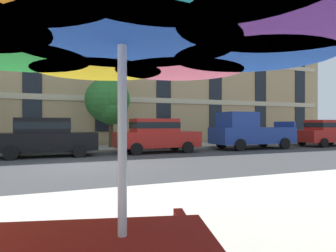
# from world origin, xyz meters

# --- Properties ---
(ground_plane) EXTENTS (120.00, 120.00, 0.00)m
(ground_plane) POSITION_xyz_m (0.00, 0.00, 0.00)
(ground_plane) COLOR #38383A
(sidewalk_far) EXTENTS (56.00, 3.60, 0.12)m
(sidewalk_far) POSITION_xyz_m (0.00, 6.80, 0.06)
(sidewalk_far) COLOR #9E998E
(sidewalk_far) RESTS_ON ground
(apartment_building) EXTENTS (43.20, 12.08, 16.00)m
(apartment_building) POSITION_xyz_m (-0.00, 14.99, 8.00)
(apartment_building) COLOR tan
(apartment_building) RESTS_ON ground
(sedan_black) EXTENTS (4.40, 1.98, 1.78)m
(sedan_black) POSITION_xyz_m (-1.35, 3.70, 0.95)
(sedan_black) COLOR black
(sedan_black) RESTS_ON ground
(sedan_red) EXTENTS (4.40, 1.98, 1.78)m
(sedan_red) POSITION_xyz_m (4.02, 3.70, 0.95)
(sedan_red) COLOR #B21E19
(sedan_red) RESTS_ON ground
(pickup_blue) EXTENTS (5.10, 2.12, 2.20)m
(pickup_blue) POSITION_xyz_m (9.97, 3.70, 1.03)
(pickup_blue) COLOR navy
(pickup_blue) RESTS_ON ground
(sedan_red_midblock) EXTENTS (4.40, 1.98, 1.78)m
(sedan_red_midblock) POSITION_xyz_m (16.38, 3.70, 0.95)
(sedan_red_midblock) COLOR #B21E19
(sedan_red_midblock) RESTS_ON ground
(street_tree_middle) EXTENTS (2.64, 2.60, 4.22)m
(street_tree_middle) POSITION_xyz_m (2.09, 6.72, 2.82)
(street_tree_middle) COLOR #4C3823
(street_tree_middle) RESTS_ON ground
(patio_umbrella) EXTENTS (3.29, 3.29, 2.56)m
(patio_umbrella) POSITION_xyz_m (-0.72, -9.00, 2.25)
(patio_umbrella) COLOR silver
(patio_umbrella) RESTS_ON ground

